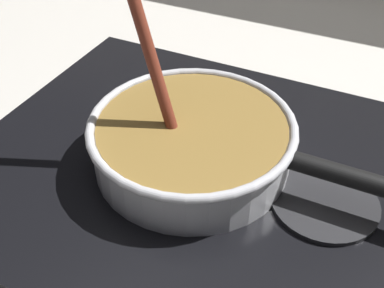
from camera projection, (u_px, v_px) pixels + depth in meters
ground at (186, 245)px, 0.53m from camera, size 2.40×1.60×0.04m
hob_plate at (192, 165)px, 0.60m from camera, size 0.56×0.48×0.01m
burner_ring at (192, 159)px, 0.59m from camera, size 0.17×0.17×0.01m
spare_burner at (325, 202)px, 0.54m from camera, size 0.12×0.12×0.01m
cooking_pan at (193, 141)px, 0.57m from camera, size 0.40×0.25×0.31m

